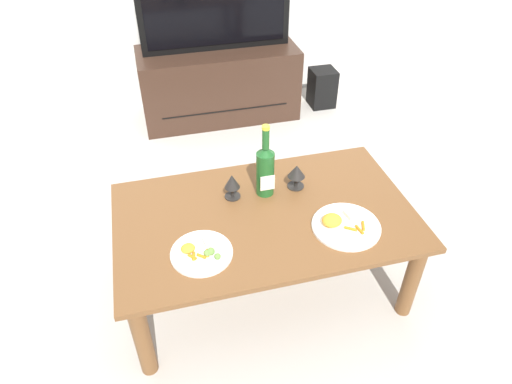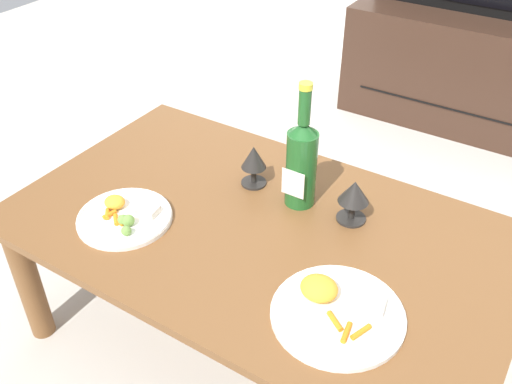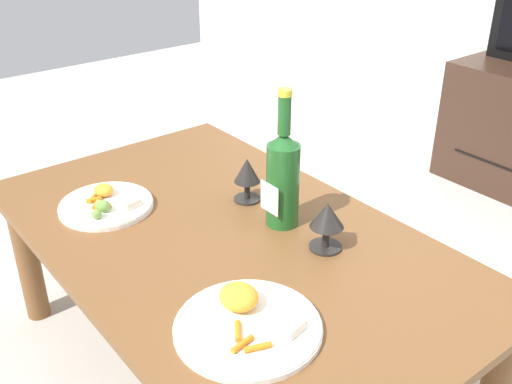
% 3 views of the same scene
% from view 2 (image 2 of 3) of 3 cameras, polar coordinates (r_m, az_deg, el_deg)
% --- Properties ---
extents(ground_plane, '(6.40, 6.40, 0.00)m').
position_cam_2_polar(ground_plane, '(1.81, 0.21, -14.66)').
color(ground_plane, '#B7B2A8').
extents(dining_table, '(1.31, 0.78, 0.46)m').
position_cam_2_polar(dining_table, '(1.53, 0.24, -5.41)').
color(dining_table, brown).
rests_on(dining_table, ground_plane).
extents(tv_stand, '(1.16, 0.49, 0.53)m').
position_cam_2_polar(tv_stand, '(2.98, 20.93, 11.36)').
color(tv_stand, '#382319').
rests_on(tv_stand, ground_plane).
extents(wine_bottle, '(0.08, 0.08, 0.36)m').
position_cam_2_polar(wine_bottle, '(1.49, 4.59, 3.21)').
color(wine_bottle, '#1E5923').
rests_on(wine_bottle, dining_table).
extents(goblet_left, '(0.07, 0.07, 0.12)m').
position_cam_2_polar(goblet_left, '(1.59, -0.23, 3.25)').
color(goblet_left, black).
rests_on(goblet_left, dining_table).
extents(goblet_right, '(0.08, 0.08, 0.12)m').
position_cam_2_polar(goblet_right, '(1.48, 9.79, -0.24)').
color(goblet_right, black).
rests_on(goblet_right, dining_table).
extents(dinner_plate_left, '(0.25, 0.25, 0.04)m').
position_cam_2_polar(dinner_plate_left, '(1.53, -13.02, -2.41)').
color(dinner_plate_left, white).
rests_on(dinner_plate_left, dining_table).
extents(dinner_plate_right, '(0.29, 0.29, 0.06)m').
position_cam_2_polar(dinner_plate_right, '(1.27, 8.04, -11.60)').
color(dinner_plate_right, white).
rests_on(dinner_plate_right, dining_table).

